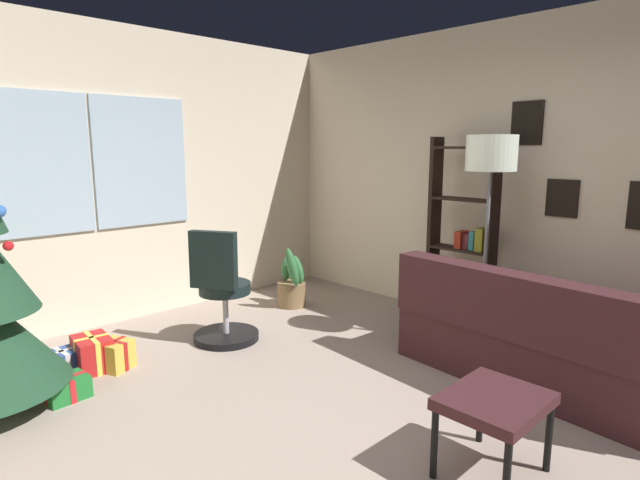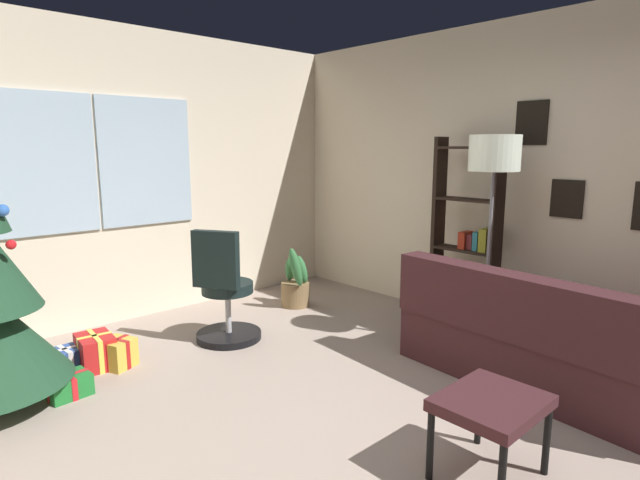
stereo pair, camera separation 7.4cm
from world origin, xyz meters
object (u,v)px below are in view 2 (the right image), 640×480
couch (564,346)px  gift_box_green (68,386)px  gift_box_gold (117,353)px  office_chair (225,298)px  bookshelf (466,244)px  footstool (491,408)px  floor_lamp (494,166)px  potted_plant (296,286)px  gift_box_red (96,351)px  gift_box_blue (65,360)px

couch → gift_box_green: (-2.59, 2.20, -0.21)m
gift_box_gold → office_chair: (0.89, -0.12, 0.28)m
gift_box_green → bookshelf: size_ratio=0.16×
footstool → gift_box_green: bearing=118.4°
office_chair → bookshelf: (1.88, -1.16, 0.38)m
floor_lamp → bookshelf: bearing=48.6°
gift_box_gold → potted_plant: bearing=6.5°
gift_box_red → gift_box_blue: size_ratio=1.50×
office_chair → potted_plant: (1.08, 0.34, -0.17)m
gift_box_green → gift_box_gold: bearing=29.2°
office_chair → gift_box_blue: bearing=166.1°
office_chair → potted_plant: size_ratio=1.48×
gift_box_red → gift_box_gold: 0.16m
couch → bookshelf: size_ratio=1.19×
office_chair → potted_plant: 1.14m
gift_box_red → potted_plant: bearing=3.1°
footstool → gift_box_blue: (-1.17, 2.78, -0.29)m
gift_box_red → floor_lamp: floor_lamp is taller
bookshelf → potted_plant: 1.78m
footstool → bookshelf: bearing=34.6°
gift_box_red → footstool: bearing=-70.3°
couch → bookshelf: 1.40m
couch → footstool: couch is taller
gift_box_gold → couch: bearing=-48.4°
couch → gift_box_green: 3.40m
gift_box_blue → floor_lamp: 3.59m
couch → gift_box_gold: (-2.16, 2.44, -0.18)m
bookshelf → potted_plant: (-0.80, 1.50, -0.55)m
couch → bookshelf: (0.61, 1.17, 0.48)m
gift_box_blue → bookshelf: bookshelf is taller
couch → gift_box_red: size_ratio=6.03×
gift_box_red → potted_plant: (2.09, 0.11, 0.09)m
gift_box_red → office_chair: bearing=-12.7°
gift_box_green → gift_box_gold: (0.42, 0.24, 0.04)m
office_chair → potted_plant: bearing=17.5°
floor_lamp → gift_box_gold: bearing=144.4°
gift_box_green → bookshelf: 3.43m
gift_box_gold → potted_plant: size_ratio=0.44×
gift_box_green → potted_plant: size_ratio=0.41×
gift_box_green → floor_lamp: floor_lamp is taller
footstool → potted_plant: potted_plant is taller
gift_box_gold → bookshelf: 3.12m
footstool → gift_box_blue: 3.03m
footstool → potted_plant: (1.12, 2.82, -0.16)m
footstool → gift_box_green: footstool is taller
gift_box_gold → floor_lamp: 3.25m
floor_lamp → footstool: bearing=-149.9°
gift_box_green → office_chair: (1.32, 0.12, 0.31)m
footstool → gift_box_red: size_ratio=1.53×
footstool → office_chair: 2.48m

